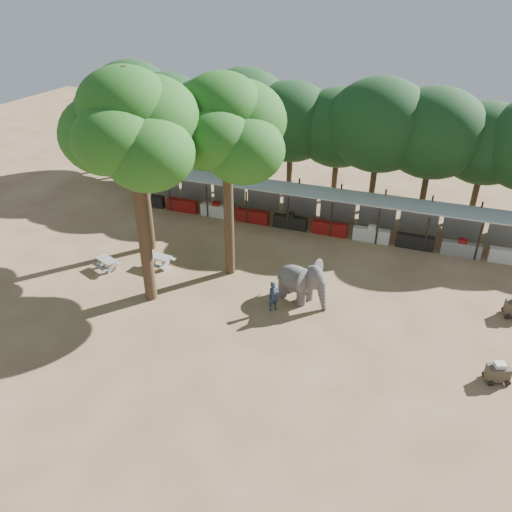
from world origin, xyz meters
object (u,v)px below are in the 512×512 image
(yard_tree_center, at_px, (131,129))
(handler, at_px, (273,296))
(picnic_table_near, at_px, (107,263))
(picnic_table_far, at_px, (159,260))
(elephant, at_px, (302,281))
(yard_tree_left, at_px, (136,120))
(cart_front, at_px, (498,372))
(yard_tree_back, at_px, (225,128))

(yard_tree_center, bearing_deg, handler, 8.71)
(picnic_table_near, distance_m, picnic_table_far, 3.08)
(elephant, relative_size, picnic_table_far, 1.90)
(elephant, height_order, handler, elephant)
(elephant, distance_m, picnic_table_near, 11.86)
(yard_tree_center, bearing_deg, picnic_table_near, 158.84)
(yard_tree_left, bearing_deg, picnic_table_near, -104.67)
(picnic_table_far, height_order, cart_front, cart_front)
(yard_tree_center, height_order, elephant, yard_tree_center)
(elephant, xyz_separation_m, picnic_table_near, (-11.80, -0.93, -0.76))
(picnic_table_near, distance_m, cart_front, 21.57)
(yard_tree_left, relative_size, elephant, 3.38)
(yard_tree_left, relative_size, cart_front, 9.31)
(picnic_table_far, distance_m, cart_front, 18.98)
(yard_tree_center, xyz_separation_m, elephant, (7.89, 2.45, -8.00))
(picnic_table_far, bearing_deg, yard_tree_left, 136.91)
(yard_tree_center, distance_m, elephant, 11.49)
(yard_tree_center, relative_size, picnic_table_far, 7.02)
(yard_tree_center, height_order, picnic_table_near, yard_tree_center)
(yard_tree_center, xyz_separation_m, picnic_table_far, (-1.12, 2.82, -8.69))
(yard_tree_back, xyz_separation_m, picnic_table_far, (-4.12, -1.19, -8.03))
(yard_tree_back, height_order, cart_front, yard_tree_back)
(yard_tree_back, bearing_deg, elephant, -17.61)
(elephant, bearing_deg, yard_tree_center, -142.99)
(picnic_table_near, relative_size, picnic_table_far, 1.02)
(yard_tree_back, bearing_deg, picnic_table_far, -163.94)
(elephant, distance_m, cart_front, 10.16)
(picnic_table_near, bearing_deg, cart_front, 17.24)
(handler, bearing_deg, elephant, 3.65)
(elephant, xyz_separation_m, picnic_table_far, (-9.00, 0.37, -0.70))
(handler, xyz_separation_m, picnic_table_near, (-10.68, 0.48, -0.40))
(yard_tree_center, height_order, cart_front, yard_tree_center)
(elephant, height_order, picnic_table_far, elephant)
(yard_tree_back, height_order, elephant, yard_tree_back)
(yard_tree_left, height_order, handler, yard_tree_left)
(handler, height_order, cart_front, handler)
(yard_tree_left, bearing_deg, picnic_table_far, -49.27)
(handler, height_order, picnic_table_far, handler)
(handler, bearing_deg, picnic_table_far, 119.38)
(cart_front, bearing_deg, handler, 150.71)
(yard_tree_center, relative_size, elephant, 3.69)
(yard_tree_left, bearing_deg, handler, -22.10)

